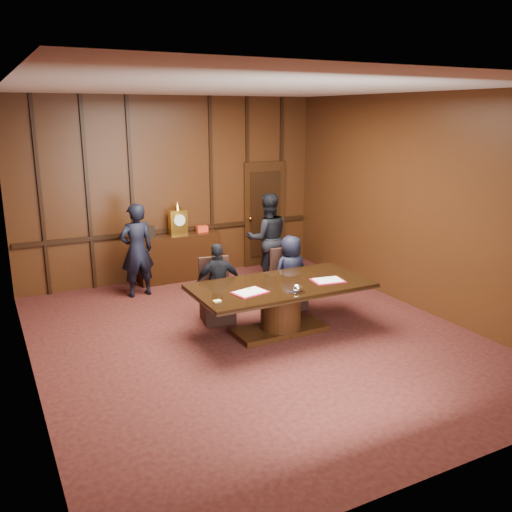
{
  "coord_description": "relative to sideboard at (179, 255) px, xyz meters",
  "views": [
    {
      "loc": [
        -3.36,
        -6.51,
        3.18
      ],
      "look_at": [
        0.33,
        0.63,
        1.05
      ],
      "focal_mm": 38.0,
      "sensor_mm": 36.0,
      "label": 1
    }
  ],
  "objects": [
    {
      "name": "witness_left",
      "position": [
        -0.99,
        -0.6,
        0.35
      ],
      "size": [
        0.65,
        0.46,
        1.67
      ],
      "primitive_type": "imported",
      "rotation": [
        0.0,
        0.0,
        3.24
      ],
      "color": "black",
      "rests_on": "ground"
    },
    {
      "name": "signatory_right",
      "position": [
        1.08,
        -2.44,
        0.14
      ],
      "size": [
        0.61,
        0.4,
        1.25
      ],
      "primitive_type": "imported",
      "rotation": [
        0.0,
        0.0,
        3.14
      ],
      "color": "black",
      "rests_on": "ground"
    },
    {
      "name": "chair_left",
      "position": [
        -0.22,
        -2.36,
        -0.19
      ],
      "size": [
        0.55,
        0.55,
        0.99
      ],
      "rotation": [
        0.0,
        0.0,
        -0.17
      ],
      "color": "black",
      "rests_on": "ground"
    },
    {
      "name": "conference_table",
      "position": [
        0.43,
        -3.24,
        0.02
      ],
      "size": [
        2.62,
        1.32,
        0.76
      ],
      "color": "black",
      "rests_on": "ground"
    },
    {
      "name": "inkstand",
      "position": [
        0.43,
        -3.69,
        0.33
      ],
      "size": [
        0.2,
        0.14,
        0.12
      ],
      "color": "white",
      "rests_on": "conference_table"
    },
    {
      "name": "sideboard",
      "position": [
        0.0,
        0.0,
        0.0
      ],
      "size": [
        1.6,
        0.45,
        1.54
      ],
      "color": "black",
      "rests_on": "ground"
    },
    {
      "name": "signatory_left",
      "position": [
        -0.22,
        -2.44,
        0.15
      ],
      "size": [
        0.79,
        0.44,
        1.26
      ],
      "primitive_type": "imported",
      "rotation": [
        0.0,
        0.0,
        2.95
      ],
      "color": "black",
      "rests_on": "ground"
    },
    {
      "name": "folder_right",
      "position": [
        1.12,
        -3.44,
        0.28
      ],
      "size": [
        0.5,
        0.4,
        0.02
      ],
      "rotation": [
        0.0,
        0.0,
        -0.15
      ],
      "color": "#AB0F26",
      "rests_on": "conference_table"
    },
    {
      "name": "room",
      "position": [
        0.07,
        -3.12,
        1.24
      ],
      "size": [
        7.0,
        7.04,
        3.5
      ],
      "color": "black",
      "rests_on": "ground"
    },
    {
      "name": "witness_right",
      "position": [
        1.46,
        -0.94,
        0.38
      ],
      "size": [
        0.97,
        0.83,
        1.72
      ],
      "primitive_type": "imported",
      "rotation": [
        0.0,
        0.0,
        2.91
      ],
      "color": "black",
      "rests_on": "ground"
    },
    {
      "name": "folder_left",
      "position": [
        -0.16,
        -3.39,
        0.28
      ],
      "size": [
        0.52,
        0.42,
        0.02
      ],
      "rotation": [
        0.0,
        0.0,
        0.21
      ],
      "color": "#AB0F26",
      "rests_on": "conference_table"
    },
    {
      "name": "notepad",
      "position": [
        -0.7,
        -3.51,
        0.28
      ],
      "size": [
        0.1,
        0.07,
        0.01
      ],
      "primitive_type": "cube",
      "rotation": [
        0.0,
        0.0,
        0.03
      ],
      "color": "#EADC72",
      "rests_on": "conference_table"
    },
    {
      "name": "chair_right",
      "position": [
        1.08,
        -2.36,
        -0.19
      ],
      "size": [
        0.5,
        0.5,
        0.99
      ],
      "rotation": [
        0.0,
        0.0,
        -0.05
      ],
      "color": "black",
      "rests_on": "ground"
    }
  ]
}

